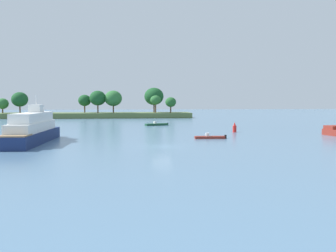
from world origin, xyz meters
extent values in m
plane|color=slate|center=(0.00, 0.00, 0.00)|extent=(400.00, 400.00, 0.00)
cube|color=#566B3D|center=(-19.47, 83.43, 0.85)|extent=(73.58, 12.05, 1.71)
cylinder|color=#513823|center=(-44.78, 83.76, 2.46)|extent=(0.44, 0.44, 1.51)
ellipsoid|color=#2D6B33|center=(-44.78, 83.76, 4.79)|extent=(3.92, 3.92, 3.52)
cylinder|color=#513823|center=(-39.02, 82.85, 2.89)|extent=(0.44, 0.44, 2.36)
ellipsoid|color=#194C23|center=(-39.02, 82.85, 6.19)|extent=(5.30, 5.30, 4.77)
cylinder|color=#513823|center=(-18.31, 84.33, 2.93)|extent=(0.44, 0.44, 2.45)
ellipsoid|color=#194C23|center=(-18.31, 84.33, 5.86)|extent=(4.25, 4.25, 3.82)
cylinder|color=#513823|center=(-13.77, 82.15, 3.08)|extent=(0.44, 0.44, 2.74)
ellipsoid|color=#194C23|center=(-13.77, 82.15, 6.63)|extent=(5.46, 5.46, 4.91)
cylinder|color=#513823|center=(-8.66, 82.12, 2.97)|extent=(0.44, 0.44, 2.53)
ellipsoid|color=#2D6B33|center=(-8.66, 82.12, 6.55)|extent=(5.79, 5.79, 5.21)
cylinder|color=#513823|center=(5.18, 85.00, 3.15)|extent=(0.44, 0.44, 2.89)
ellipsoid|color=#194C23|center=(5.18, 85.00, 7.25)|extent=(6.62, 6.62, 5.96)
cylinder|color=#513823|center=(5.52, 82.38, 3.14)|extent=(0.44, 0.44, 2.87)
ellipsoid|color=#2D6B33|center=(5.52, 82.38, 6.03)|extent=(3.64, 3.64, 3.28)
cylinder|color=#513823|center=(10.48, 80.56, 2.77)|extent=(0.44, 0.44, 2.12)
ellipsoid|color=#235B28|center=(10.48, 80.56, 5.28)|extent=(3.63, 3.63, 3.27)
cube|color=#19472D|center=(2.60, 41.44, 0.24)|extent=(5.59, 3.11, 0.49)
cube|color=white|center=(2.21, 41.31, 0.74)|extent=(0.70, 0.81, 0.50)
cube|color=black|center=(5.30, 42.41, 0.28)|extent=(0.37, 0.40, 0.56)
cube|color=maroon|center=(8.34, 9.51, 0.19)|extent=(4.68, 1.43, 0.37)
cube|color=white|center=(7.99, 9.53, 0.62)|extent=(0.52, 0.64, 0.50)
cube|color=black|center=(10.80, 9.41, 0.28)|extent=(0.29, 0.33, 0.56)
cube|color=navy|center=(-17.55, 6.17, 0.80)|extent=(4.47, 18.80, 1.61)
cube|color=white|center=(-17.55, 6.17, 2.26)|extent=(3.74, 14.67, 1.30)
cube|color=white|center=(-17.53, 6.57, 3.56)|extent=(3.22, 12.79, 1.30)
cube|color=white|center=(-17.45, 8.50, 4.76)|extent=(1.74, 2.47, 1.10)
cube|color=#937551|center=(-17.88, -1.28, 1.69)|extent=(3.42, 3.50, 0.16)
cylinder|color=silver|center=(-17.45, 8.50, 6.01)|extent=(0.10, 0.10, 1.40)
cylinder|color=black|center=(30.94, 14.55, 0.61)|extent=(0.74, 0.40, 0.70)
cylinder|color=red|center=(15.44, 20.64, 0.60)|extent=(0.70, 0.70, 1.20)
cone|color=red|center=(15.44, 20.64, 1.55)|extent=(0.49, 0.49, 0.70)
camera|label=1|loc=(-4.62, -49.65, 5.95)|focal=41.77mm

